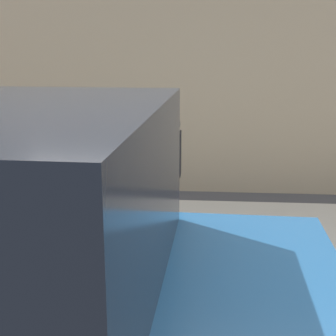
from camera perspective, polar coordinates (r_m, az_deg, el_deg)
The scene contains 3 objects.
sidewalk at distance 4.85m, azimuth 3.57°, elevation -9.91°, with size 24.00×2.80×0.12m.
building_facade at distance 6.77m, azimuth 4.29°, elevation 18.39°, with size 24.00×0.30×5.06m.
parking_meter at distance 3.40m, azimuth -0.00°, elevation -0.05°, with size 0.19×0.15×1.49m.
Camera 1 is at (0.05, -2.22, 2.07)m, focal length 50.00 mm.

